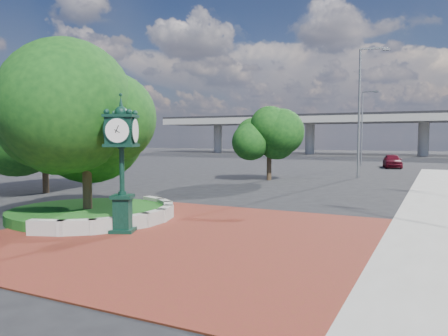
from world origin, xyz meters
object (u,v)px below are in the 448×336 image
post_clock (122,158)px  parked_car (392,161)px  street_lamp_near (363,102)px  street_lamp_far (364,122)px

post_clock → parked_car: (5.05, 38.08, -1.80)m
street_lamp_near → post_clock: bearing=-99.1°
parked_car → street_lamp_far: (-3.36, 2.18, 4.20)m
post_clock → street_lamp_far: size_ratio=0.55×
parked_car → street_lamp_near: (-1.10, -13.51, 5.27)m
post_clock → street_lamp_far: bearing=87.6°
street_lamp_far → parked_car: bearing=-33.0°
parked_car → street_lamp_near: 14.54m
post_clock → street_lamp_far: street_lamp_far is taller
parked_car → street_lamp_near: street_lamp_near is taller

